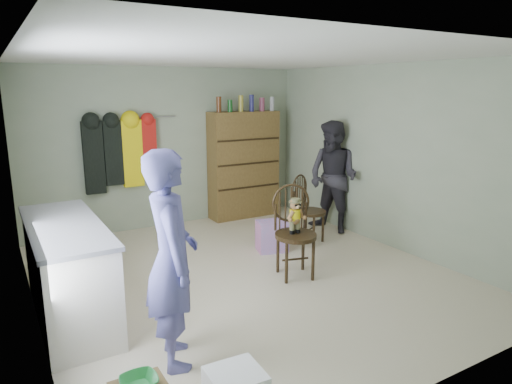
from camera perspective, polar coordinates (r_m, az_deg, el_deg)
ground_plane at (r=5.51m, az=-1.20°, el=-10.38°), size 5.00×5.00×0.00m
room_walls at (r=5.57m, az=-3.98°, el=6.68°), size 5.00×5.00×5.00m
counter at (r=4.76m, az=-22.41°, el=-9.09°), size 0.64×1.86×0.94m
bowl at (r=2.99m, az=-14.43°, el=-22.03°), size 0.22×0.22×0.05m
chair_front at (r=5.34m, az=4.79°, el=-4.10°), size 0.59×0.59×1.08m
chair_far at (r=6.54m, az=6.28°, el=-1.82°), size 0.58×0.58×0.98m
striped_bag at (r=6.24m, az=2.00°, el=-5.52°), size 0.46×0.40×0.42m
person_left at (r=3.65m, az=-10.52°, el=-8.26°), size 0.54×0.71×1.74m
person_right at (r=7.04m, az=9.61°, el=1.84°), size 0.83×0.96×1.71m
dresser at (r=7.78m, az=-1.54°, el=3.49°), size 1.20×0.39×2.07m
coat_rack at (r=7.05m, az=-16.86°, el=4.76°), size 1.42×0.12×1.09m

